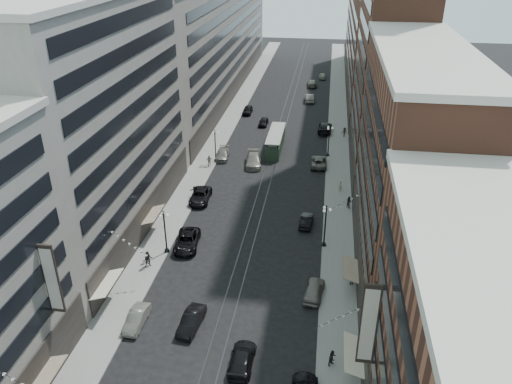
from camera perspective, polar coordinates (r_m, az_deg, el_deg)
The scene contains 40 objects.
ground at distance 86.56m, azimuth 2.09°, elevation 4.43°, with size 220.00×220.00×0.00m, color black.
sidewalk_west at distance 97.37m, azimuth -3.74°, elevation 7.08°, with size 4.00×180.00×0.15m, color gray.
sidewalk_east at distance 95.45m, azimuth 9.39°, elevation 6.35°, with size 4.00×180.00×0.15m, color gray.
rail_west at distance 95.88m, azimuth 2.34°, elevation 6.75°, with size 0.12×180.00×0.02m, color #2D2D33.
rail_east at distance 95.75m, azimuth 3.18°, elevation 6.70°, with size 0.12×180.00×0.02m, color #2D2D33.
building_west_mid at distance 61.39m, azimuth -16.79°, elevation 7.51°, with size 8.00×36.00×28.00m, color gray.
building_west_far at distance 119.90m, azimuth -4.25°, elevation 17.31°, with size 8.00×90.00×26.00m, color gray.
building_east_mid at distance 52.73m, azimuth 16.93°, elevation 1.89°, with size 8.00×30.00×24.00m, color brown.
building_east_tower at distance 76.88m, azimuth 15.29°, elevation 16.96°, with size 8.00×26.00×42.00m, color brown.
building_east_far at distance 126.50m, azimuth 12.62°, elevation 16.82°, with size 8.00×72.00×24.00m, color brown.
lamppost_sw_far at distance 58.99m, azimuth -10.36°, elevation -4.32°, with size 1.03×1.14×5.52m.
lamppost_sw_mid at distance 82.26m, azimuth -4.68°, elevation 5.43°, with size 1.03×1.14×5.52m.
lamppost_se_far at distance 59.71m, azimuth 7.91°, elevation -3.70°, with size 1.03×1.14×5.52m.
lamppost_se_mid at distance 85.00m, azimuth 8.33°, elevation 5.96°, with size 1.03×1.14×5.52m.
streetcar at distance 87.82m, azimuth 2.25°, elevation 5.77°, with size 2.47×11.18×3.09m.
car_1 at distance 50.86m, azimuth -13.51°, elevation -13.88°, with size 1.50×4.31×1.42m, color gray.
car_2 at distance 60.91m, azimuth -7.89°, elevation -5.56°, with size 2.67×5.78×1.61m, color black.
car_4 at distance 53.11m, azimuth 6.65°, elevation -11.06°, with size 1.83×4.55×1.55m, color slate.
car_5 at distance 49.64m, azimuth -7.39°, elevation -14.37°, with size 1.59×4.56×1.50m, color black.
car_6 at distance 45.78m, azimuth -1.60°, elevation -18.54°, with size 2.04×5.01×1.45m, color black.
pedestrian_2 at distance 57.93m, azimuth -12.20°, elevation -7.50°, with size 0.94×0.52×1.93m, color black.
pedestrian_4 at distance 46.98m, azimuth 10.87°, elevation -17.09°, with size 1.08×0.49×1.85m, color #C2B1A1.
car_7 at distance 70.91m, azimuth -6.38°, elevation -0.45°, with size 2.59×5.61×1.56m, color black.
car_8 at distance 84.47m, azimuth -3.85°, elevation 4.33°, with size 2.05×5.05×1.47m, color slate.
car_9 at distance 106.64m, azimuth -0.98°, elevation 9.35°, with size 1.84×4.59×1.56m, color black.
car_10 at distance 65.01m, azimuth 5.76°, elevation -3.25°, with size 1.47×4.21×1.39m, color black.
car_11 at distance 82.11m, azimuth 7.19°, elevation 3.48°, with size 2.50×5.41×1.50m, color #636258.
car_12 at distance 97.03m, azimuth 7.88°, elevation 7.31°, with size 2.47×6.08×1.76m, color black.
car_13 at distance 99.79m, azimuth 0.86°, elevation 8.03°, with size 1.66×4.13×1.41m, color black.
car_14 at distance 115.55m, azimuth 6.13°, elevation 10.66°, with size 1.82×5.21×1.72m, color gray.
pedestrian_5 at distance 71.96m, azimuth -7.04°, elevation 0.08°, with size 1.47×0.42×1.58m, color black.
pedestrian_6 at distance 81.28m, azimuth -5.35°, elevation 3.59°, with size 1.10×0.50×1.88m, color gray.
pedestrian_7 at distance 69.61m, azimuth 10.54°, elevation -1.13°, with size 0.82×0.45×1.68m, color black.
pedestrian_8 at distance 74.14m, azimuth 9.55°, elevation 0.81°, with size 0.62×0.41×1.71m, color #BDB79C.
pedestrian_9 at distance 94.72m, azimuth 10.08°, elevation 6.75°, with size 1.15×0.47×1.78m, color black.
car_extra_0 at distance 135.71m, azimuth 7.57°, elevation 13.02°, with size 1.72×4.28×1.46m, color gray.
car_extra_1 at distance 81.69m, azimuth -0.28°, elevation 3.67°, with size 2.45×6.03×1.75m, color gray.
car_extra_2 at distance 128.13m, azimuth 6.43°, elevation 12.27°, with size 2.22×5.47×1.59m, color slate.
pedestrian_extra_0 at distance 46.06m, azimuth 8.73°, elevation -18.22°, with size 0.76×0.42×1.57m, color black.
pedestrian_extra_1 at distance 54.98m, azimuth 10.94°, elevation -9.68°, with size 0.95×0.43×1.63m, color black.
Camera 1 is at (8.40, -19.36, 33.53)m, focal length 35.00 mm.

